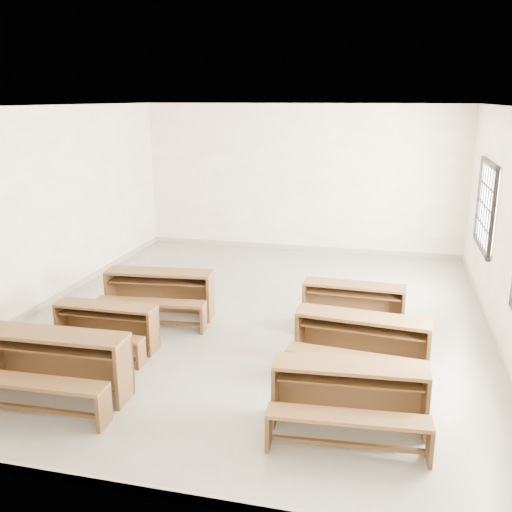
% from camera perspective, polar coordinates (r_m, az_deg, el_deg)
% --- Properties ---
extents(room, '(8.50, 8.50, 3.20)m').
position_cam_1_polar(room, '(8.37, 0.60, 7.52)').
color(room, gray).
rests_on(room, ground).
extents(desk_set_0, '(1.72, 0.93, 0.76)m').
position_cam_1_polar(desk_set_0, '(6.93, -19.57, -9.87)').
color(desk_set_0, brown).
rests_on(desk_set_0, ground).
extents(desk_set_1, '(1.40, 0.74, 0.63)m').
position_cam_1_polar(desk_set_1, '(8.02, -14.85, -6.58)').
color(desk_set_1, brown).
rests_on(desk_set_1, ground).
extents(desk_set_2, '(1.73, 1.02, 0.74)m').
position_cam_1_polar(desk_set_2, '(8.94, -9.70, -3.47)').
color(desk_set_2, brown).
rests_on(desk_set_2, ground).
extents(desk_set_3, '(1.62, 0.93, 0.71)m').
position_cam_1_polar(desk_set_3, '(6.04, 9.28, -13.39)').
color(desk_set_3, brown).
rests_on(desk_set_3, ground).
extents(desk_set_4, '(1.71, 1.01, 0.74)m').
position_cam_1_polar(desk_set_4, '(7.21, 10.53, -8.32)').
color(desk_set_4, brown).
rests_on(desk_set_4, ground).
extents(desk_set_5, '(1.52, 0.84, 0.67)m').
position_cam_1_polar(desk_set_5, '(8.57, 9.68, -4.63)').
color(desk_set_5, brown).
rests_on(desk_set_5, ground).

